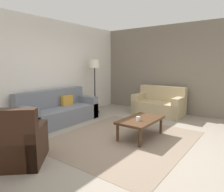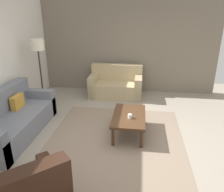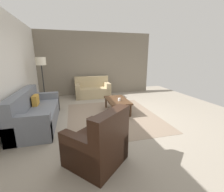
# 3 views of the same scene
# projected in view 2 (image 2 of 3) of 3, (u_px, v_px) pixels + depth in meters

# --- Properties ---
(ground_plane) EXTENTS (8.00, 8.00, 0.00)m
(ground_plane) POSITION_uv_depth(u_px,v_px,m) (115.00, 140.00, 4.31)
(ground_plane) COLOR gray
(stone_feature_panel) EXTENTS (0.12, 5.20, 2.80)m
(stone_feature_panel) POSITION_uv_depth(u_px,v_px,m) (127.00, 45.00, 6.58)
(stone_feature_panel) COLOR slate
(stone_feature_panel) RESTS_ON ground_plane
(area_rug) EXTENTS (2.92, 2.59, 0.01)m
(area_rug) POSITION_uv_depth(u_px,v_px,m) (115.00, 140.00, 4.30)
(area_rug) COLOR gray
(area_rug) RESTS_ON ground_plane
(couch_main) EXTENTS (2.15, 0.88, 0.88)m
(couch_main) POSITION_uv_depth(u_px,v_px,m) (10.00, 121.00, 4.43)
(couch_main) COLOR slate
(couch_main) RESTS_ON ground_plane
(couch_loveseat) EXTENTS (0.83, 1.49, 0.88)m
(couch_loveseat) POSITION_uv_depth(u_px,v_px,m) (116.00, 85.00, 6.52)
(couch_loveseat) COLOR tan
(couch_loveseat) RESTS_ON ground_plane
(coffee_table) EXTENTS (1.10, 0.64, 0.41)m
(coffee_table) POSITION_uv_depth(u_px,v_px,m) (129.00, 117.00, 4.44)
(coffee_table) COLOR #472D1C
(coffee_table) RESTS_ON ground_plane
(cup) EXTENTS (0.08, 0.08, 0.08)m
(cup) POSITION_uv_depth(u_px,v_px,m) (130.00, 116.00, 4.27)
(cup) COLOR white
(cup) RESTS_ON coffee_table
(lamp_standing) EXTENTS (0.32, 0.32, 1.71)m
(lamp_standing) POSITION_uv_depth(u_px,v_px,m) (38.00, 52.00, 5.40)
(lamp_standing) COLOR black
(lamp_standing) RESTS_ON ground_plane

